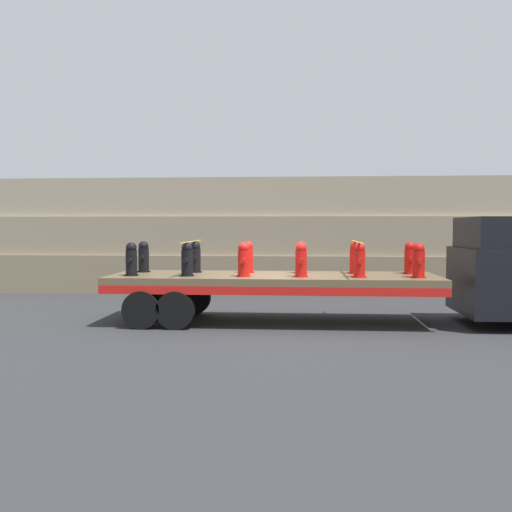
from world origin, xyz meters
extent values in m
plane|color=#2D2D30|center=(0.00, 0.00, 0.00)|extent=(120.00, 120.00, 0.00)
cube|color=#84755B|center=(0.00, 6.91, 0.69)|extent=(60.00, 3.00, 1.38)
cube|color=gray|center=(0.00, 7.06, 2.07)|extent=(60.00, 3.00, 1.38)
cube|color=tan|center=(0.00, 7.21, 3.45)|extent=(60.00, 3.00, 1.38)
cube|color=black|center=(5.59, 0.00, 2.27)|extent=(1.80, 2.35, 0.75)
cube|color=brown|center=(0.00, 0.00, 1.12)|extent=(8.14, 2.49, 0.17)
cube|color=red|center=(0.00, -1.20, 0.93)|extent=(8.14, 0.08, 0.20)
cube|color=red|center=(0.00, 1.20, 0.93)|extent=(8.14, 0.08, 0.20)
cylinder|color=black|center=(-2.24, -1.14, 0.45)|extent=(0.90, 0.30, 0.90)
cylinder|color=black|center=(-2.24, 1.14, 0.45)|extent=(0.90, 0.30, 0.90)
cylinder|color=black|center=(-3.05, -1.14, 0.45)|extent=(0.90, 0.30, 0.90)
cylinder|color=black|center=(-3.05, 1.14, 0.45)|extent=(0.90, 0.30, 0.90)
cylinder|color=black|center=(-3.47, -0.55, 1.22)|extent=(0.35, 0.35, 0.03)
cylinder|color=black|center=(-3.47, -0.55, 1.52)|extent=(0.28, 0.28, 0.63)
sphere|color=black|center=(-3.47, -0.55, 1.89)|extent=(0.27, 0.27, 0.27)
cylinder|color=black|center=(-3.47, -0.76, 1.59)|extent=(0.13, 0.14, 0.13)
cylinder|color=black|center=(-3.47, -0.34, 1.59)|extent=(0.13, 0.14, 0.13)
cylinder|color=black|center=(-3.47, 0.55, 1.22)|extent=(0.35, 0.35, 0.03)
cylinder|color=black|center=(-3.47, 0.55, 1.52)|extent=(0.28, 0.28, 0.63)
sphere|color=black|center=(-3.47, 0.55, 1.89)|extent=(0.27, 0.27, 0.27)
cylinder|color=black|center=(-3.47, 0.34, 1.59)|extent=(0.13, 0.14, 0.13)
cylinder|color=black|center=(-3.47, 0.76, 1.59)|extent=(0.13, 0.14, 0.13)
cylinder|color=black|center=(-2.08, -0.55, 1.22)|extent=(0.35, 0.35, 0.03)
cylinder|color=black|center=(-2.08, -0.55, 1.52)|extent=(0.28, 0.28, 0.63)
sphere|color=black|center=(-2.08, -0.55, 1.89)|extent=(0.27, 0.27, 0.27)
cylinder|color=black|center=(-2.08, -0.76, 1.59)|extent=(0.13, 0.14, 0.13)
cylinder|color=black|center=(-2.08, -0.34, 1.59)|extent=(0.13, 0.14, 0.13)
cylinder|color=black|center=(-2.08, 0.55, 1.22)|extent=(0.35, 0.35, 0.03)
cylinder|color=black|center=(-2.08, 0.55, 1.52)|extent=(0.28, 0.28, 0.63)
sphere|color=black|center=(-2.08, 0.55, 1.89)|extent=(0.27, 0.27, 0.27)
cylinder|color=black|center=(-2.08, 0.34, 1.59)|extent=(0.13, 0.14, 0.13)
cylinder|color=black|center=(-2.08, 0.76, 1.59)|extent=(0.13, 0.14, 0.13)
cylinder|color=red|center=(-0.69, -0.55, 1.22)|extent=(0.35, 0.35, 0.03)
cylinder|color=red|center=(-0.69, -0.55, 1.52)|extent=(0.28, 0.28, 0.63)
sphere|color=red|center=(-0.69, -0.55, 1.89)|extent=(0.27, 0.27, 0.27)
cylinder|color=red|center=(-0.69, -0.76, 1.59)|extent=(0.13, 0.14, 0.13)
cylinder|color=red|center=(-0.69, -0.34, 1.59)|extent=(0.13, 0.14, 0.13)
cylinder|color=red|center=(-0.69, 0.55, 1.22)|extent=(0.35, 0.35, 0.03)
cylinder|color=red|center=(-0.69, 0.55, 1.52)|extent=(0.28, 0.28, 0.63)
sphere|color=red|center=(-0.69, 0.55, 1.89)|extent=(0.27, 0.27, 0.27)
cylinder|color=red|center=(-0.69, 0.34, 1.59)|extent=(0.13, 0.14, 0.13)
cylinder|color=red|center=(-0.69, 0.76, 1.59)|extent=(0.13, 0.14, 0.13)
cylinder|color=red|center=(0.69, -0.55, 1.22)|extent=(0.35, 0.35, 0.03)
cylinder|color=red|center=(0.69, -0.55, 1.52)|extent=(0.28, 0.28, 0.63)
sphere|color=red|center=(0.69, -0.55, 1.89)|extent=(0.27, 0.27, 0.27)
cylinder|color=red|center=(0.69, -0.76, 1.59)|extent=(0.13, 0.14, 0.13)
cylinder|color=red|center=(0.69, -0.34, 1.59)|extent=(0.13, 0.14, 0.13)
cylinder|color=red|center=(0.69, 0.55, 1.22)|extent=(0.35, 0.35, 0.03)
cylinder|color=red|center=(0.69, 0.55, 1.52)|extent=(0.28, 0.28, 0.63)
sphere|color=red|center=(0.69, 0.55, 1.89)|extent=(0.27, 0.27, 0.27)
cylinder|color=red|center=(0.69, 0.34, 1.59)|extent=(0.13, 0.14, 0.13)
cylinder|color=red|center=(0.69, 0.76, 1.59)|extent=(0.13, 0.14, 0.13)
cylinder|color=red|center=(2.08, -0.55, 1.22)|extent=(0.35, 0.35, 0.03)
cylinder|color=red|center=(2.08, -0.55, 1.52)|extent=(0.28, 0.28, 0.63)
sphere|color=red|center=(2.08, -0.55, 1.89)|extent=(0.27, 0.27, 0.27)
cylinder|color=red|center=(2.08, -0.76, 1.59)|extent=(0.13, 0.14, 0.13)
cylinder|color=red|center=(2.08, -0.34, 1.59)|extent=(0.13, 0.14, 0.13)
cylinder|color=red|center=(2.08, 0.55, 1.22)|extent=(0.35, 0.35, 0.03)
cylinder|color=red|center=(2.08, 0.55, 1.52)|extent=(0.28, 0.28, 0.63)
sphere|color=red|center=(2.08, 0.55, 1.89)|extent=(0.27, 0.27, 0.27)
cylinder|color=red|center=(2.08, 0.34, 1.59)|extent=(0.13, 0.14, 0.13)
cylinder|color=red|center=(2.08, 0.76, 1.59)|extent=(0.13, 0.14, 0.13)
cylinder|color=red|center=(3.47, -0.55, 1.22)|extent=(0.35, 0.35, 0.03)
cylinder|color=red|center=(3.47, -0.55, 1.52)|extent=(0.28, 0.28, 0.63)
sphere|color=red|center=(3.47, -0.55, 1.89)|extent=(0.27, 0.27, 0.27)
cylinder|color=red|center=(3.47, -0.76, 1.59)|extent=(0.13, 0.14, 0.13)
cylinder|color=red|center=(3.47, -0.34, 1.59)|extent=(0.13, 0.14, 0.13)
cylinder|color=red|center=(3.47, 0.55, 1.22)|extent=(0.35, 0.35, 0.03)
cylinder|color=red|center=(3.47, 0.55, 1.52)|extent=(0.28, 0.28, 0.63)
sphere|color=red|center=(3.47, 0.55, 1.89)|extent=(0.27, 0.27, 0.27)
cylinder|color=red|center=(3.47, 0.34, 1.59)|extent=(0.13, 0.14, 0.13)
cylinder|color=red|center=(3.47, 0.76, 1.59)|extent=(0.13, 0.14, 0.13)
cube|color=yellow|center=(-2.08, 0.00, 2.03)|extent=(0.05, 2.69, 0.01)
cube|color=yellow|center=(2.08, 0.00, 2.03)|extent=(0.05, 2.69, 0.01)
camera|label=1|loc=(0.69, -14.24, 2.44)|focal=40.00mm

